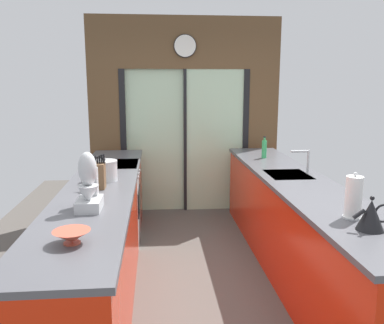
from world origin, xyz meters
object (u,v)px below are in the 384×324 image
object	(u,v)px
stand_mixer	(89,188)
paper_towel_roll	(354,198)
oven_range	(113,203)
knife_block	(100,175)
stock_pot	(104,171)
kettle	(371,215)
mixing_bowl	(72,236)
soap_bottle	(264,149)

from	to	relation	value
stand_mixer	paper_towel_roll	size ratio (longest dim) A/B	1.33
oven_range	knife_block	distance (m)	1.23
stock_pot	kettle	world-z (taller)	kettle
mixing_bowl	stand_mixer	world-z (taller)	stand_mixer
paper_towel_roll	soap_bottle	bearing A→B (deg)	90.00
knife_block	kettle	distance (m)	2.13
stock_pot	oven_range	bearing A→B (deg)	91.31
soap_bottle	paper_towel_roll	xyz separation A→B (m)	(0.00, -2.24, 0.03)
stock_pot	soap_bottle	distance (m)	2.05
mixing_bowl	soap_bottle	distance (m)	3.09
knife_block	kettle	size ratio (longest dim) A/B	1.16
soap_bottle	kettle	bearing A→B (deg)	-89.95
mixing_bowl	stock_pot	xyz separation A→B (m)	(0.00, 1.51, 0.05)
stand_mixer	soap_bottle	xyz separation A→B (m)	(1.78, 1.89, -0.05)
knife_block	oven_range	bearing A→B (deg)	90.97
soap_bottle	paper_towel_roll	bearing A→B (deg)	-90.00
oven_range	stand_mixer	size ratio (longest dim) A/B	2.19
oven_range	paper_towel_roll	distance (m)	2.78
knife_block	stock_pot	bearing A→B (deg)	90.02
oven_range	stock_pot	size ratio (longest dim) A/B	3.79
mixing_bowl	soap_bottle	size ratio (longest dim) A/B	0.81
mixing_bowl	stand_mixer	size ratio (longest dim) A/B	0.51
stand_mixer	oven_range	bearing A→B (deg)	90.63
knife_block	kettle	xyz separation A→B (m)	(1.78, -1.17, -0.02)
stock_pot	paper_towel_roll	world-z (taller)	paper_towel_roll
soap_bottle	paper_towel_roll	distance (m)	2.24
oven_range	knife_block	bearing A→B (deg)	-89.03
soap_bottle	stand_mixer	bearing A→B (deg)	-133.21
stand_mixer	stock_pot	bearing A→B (deg)	90.00
soap_bottle	paper_towel_roll	world-z (taller)	paper_towel_roll
oven_range	paper_towel_roll	xyz separation A→B (m)	(1.80, -2.04, 0.61)
kettle	oven_range	bearing A→B (deg)	128.50
stand_mixer	paper_towel_roll	bearing A→B (deg)	-11.10
paper_towel_roll	stock_pot	bearing A→B (deg)	145.36
oven_range	kettle	bearing A→B (deg)	-51.50
knife_block	stock_pot	size ratio (longest dim) A/B	1.23
mixing_bowl	stock_pot	distance (m)	1.51
oven_range	stock_pot	bearing A→B (deg)	-88.69
stock_pot	kettle	size ratio (longest dim) A/B	0.95
oven_range	stock_pot	distance (m)	0.98
oven_range	knife_block	size ratio (longest dim) A/B	3.09
stand_mixer	soap_bottle	size ratio (longest dim) A/B	1.60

